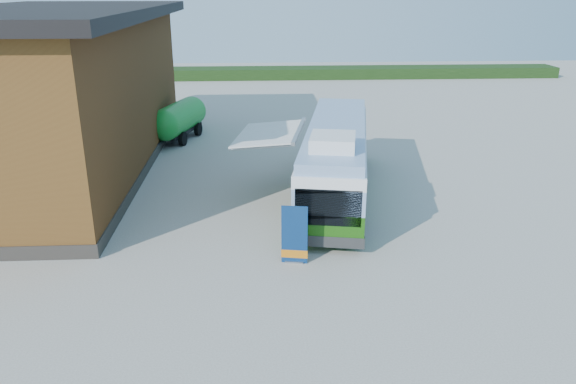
{
  "coord_description": "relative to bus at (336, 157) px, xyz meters",
  "views": [
    {
      "loc": [
        -1.2,
        -16.76,
        8.34
      ],
      "look_at": [
        -0.16,
        2.14,
        1.4
      ],
      "focal_mm": 35.0,
      "sensor_mm": 36.0,
      "label": 1
    }
  ],
  "objects": [
    {
      "name": "ground",
      "position": [
        -2.02,
        -5.4,
        -1.69
      ],
      "size": [
        100.0,
        100.0,
        0.0
      ],
      "primitive_type": "plane",
      "color": "#BCB7AD",
      "rests_on": "ground"
    },
    {
      "name": "barn",
      "position": [
        -12.52,
        4.6,
        1.9
      ],
      "size": [
        9.6,
        21.2,
        7.5
      ],
      "color": "brown",
      "rests_on": "ground"
    },
    {
      "name": "hedge",
      "position": [
        5.98,
        32.6,
        -1.19
      ],
      "size": [
        40.0,
        3.0,
        1.0
      ],
      "primitive_type": "cube",
      "color": "#264419",
      "rests_on": "ground"
    },
    {
      "name": "bus",
      "position": [
        0.0,
        0.0,
        0.0
      ],
      "size": [
        4.47,
        11.77,
        3.54
      ],
      "rotation": [
        0.0,
        0.0,
        -0.18
      ],
      "color": "#2C6911",
      "rests_on": "ground"
    },
    {
      "name": "awning",
      "position": [
        -2.58,
        0.21,
        0.88
      ],
      "size": [
        3.28,
        4.55,
        0.52
      ],
      "rotation": [
        0.0,
        0.0,
        -0.18
      ],
      "color": "white",
      "rests_on": "ground"
    },
    {
      "name": "banner",
      "position": [
        -2.13,
        -6.06,
        -0.89
      ],
      "size": [
        0.84,
        0.28,
        1.96
      ],
      "rotation": [
        0.0,
        0.0,
        -0.18
      ],
      "color": "navy",
      "rests_on": "ground"
    },
    {
      "name": "picnic_table",
      "position": [
        -0.15,
        -0.76,
        -1.05
      ],
      "size": [
        1.5,
        1.33,
        0.86
      ],
      "rotation": [
        0.0,
        0.0,
        -0.0
      ],
      "color": "tan",
      "rests_on": "ground"
    },
    {
      "name": "person_a",
      "position": [
        -1.48,
        -3.42,
        -0.91
      ],
      "size": [
        0.67,
        0.65,
        1.56
      ],
      "primitive_type": "imported",
      "rotation": [
        0.0,
        0.0,
        0.71
      ],
      "color": "#999999",
      "rests_on": "ground"
    },
    {
      "name": "person_b",
      "position": [
        0.19,
        5.24,
        -0.68
      ],
      "size": [
        0.9,
        1.08,
        2.01
      ],
      "primitive_type": "imported",
      "rotation": [
        0.0,
        0.0,
        -1.72
      ],
      "color": "#999999",
      "rests_on": "ground"
    },
    {
      "name": "slurry_tanker",
      "position": [
        -7.72,
        9.7,
        -0.44
      ],
      "size": [
        2.8,
        5.69,
        2.17
      ],
      "rotation": [
        0.0,
        0.0,
        -0.28
      ],
      "color": "green",
      "rests_on": "ground"
    }
  ]
}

